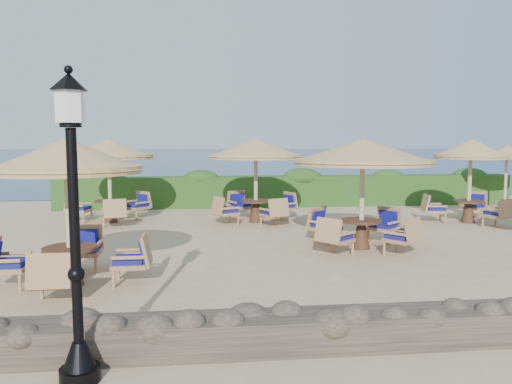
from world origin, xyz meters
name	(u,v)px	position (x,y,z in m)	size (l,w,h in m)	color
ground	(339,243)	(0.00, 0.00, 0.00)	(120.00, 120.00, 0.00)	tan
sea	(223,156)	(0.00, 70.00, 0.00)	(160.00, 160.00, 0.00)	#0B254B
hedge	(290,191)	(0.00, 7.20, 0.60)	(18.00, 0.90, 1.20)	#1D4115
stone_wall	(469,324)	(0.00, -6.20, 0.22)	(15.00, 0.65, 0.44)	brown
lamp_post	(75,242)	(-4.80, -6.80, 1.55)	(0.44, 0.44, 3.31)	black
extra_parasol	(507,152)	(7.80, 5.20, 2.17)	(2.30, 2.30, 2.41)	#C6B28B
cafe_set_0	(68,187)	(-5.83, -3.05, 1.79)	(2.81, 2.81, 2.65)	#C6B28B
cafe_set_1	(363,169)	(0.36, -0.65, 1.94)	(3.32, 3.32, 2.65)	#C6B28B
cafe_set_3	(109,162)	(-6.36, 3.97, 1.91)	(2.85, 2.85, 2.65)	#C6B28B
cafe_set_4	(256,164)	(-1.75, 3.53, 1.87)	(3.01, 3.01, 2.65)	#C6B28B
cafe_set_5	(470,167)	(4.96, 2.69, 1.76)	(2.61, 2.73, 2.65)	#C6B28B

